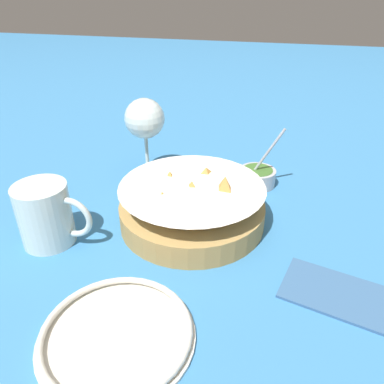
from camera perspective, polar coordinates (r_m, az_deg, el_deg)
name	(u,v)px	position (r m, az deg, el deg)	size (l,w,h in m)	color
ground_plane	(167,230)	(0.61, -3.77, -5.74)	(4.00, 4.00, 0.00)	teal
food_basket	(192,205)	(0.61, 0.07, -2.03)	(0.24, 0.24, 0.09)	#B2894C
sauce_cup	(257,176)	(0.74, 9.92, 2.40)	(0.08, 0.07, 0.12)	#B7B7BC
wine_glass	(145,121)	(0.74, -7.21, 10.61)	(0.08, 0.08, 0.16)	silver
beer_mug	(46,217)	(0.60, -21.31, -3.52)	(0.12, 0.08, 0.10)	silver
side_plate	(117,334)	(0.46, -11.41, -20.43)	(0.18, 0.18, 0.01)	silver
napkin	(338,293)	(0.53, 21.40, -14.12)	(0.16, 0.12, 0.01)	#38608E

